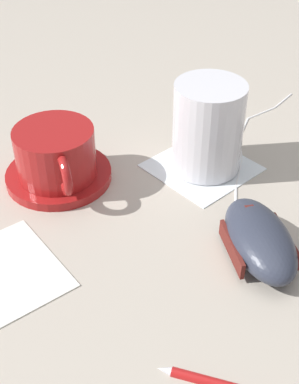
{
  "coord_description": "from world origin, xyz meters",
  "views": [
    {
      "loc": [
        -0.18,
        0.39,
        0.38
      ],
      "look_at": [
        0.01,
        -0.01,
        0.03
      ],
      "focal_mm": 50.0,
      "sensor_mm": 36.0,
      "label": 1
    }
  ],
  "objects_px": {
    "saucer": "(59,175)",
    "drinking_glass": "(208,127)",
    "computer_mouse": "(259,241)",
    "coffee_cup": "(56,153)"
  },
  "relations": [
    {
      "from": "saucer",
      "to": "drinking_glass",
      "type": "distance_m",
      "value": 0.18
    },
    {
      "from": "coffee_cup",
      "to": "computer_mouse",
      "type": "bearing_deg",
      "value": 176.33
    },
    {
      "from": "computer_mouse",
      "to": "drinking_glass",
      "type": "relative_size",
      "value": 1.22
    },
    {
      "from": "saucer",
      "to": "drinking_glass",
      "type": "bearing_deg",
      "value": -146.18
    },
    {
      "from": "coffee_cup",
      "to": "drinking_glass",
      "type": "xyz_separation_m",
      "value": [
        -0.14,
        -0.1,
        0.02
      ]
    },
    {
      "from": "saucer",
      "to": "coffee_cup",
      "type": "relative_size",
      "value": 1.23
    },
    {
      "from": "saucer",
      "to": "coffee_cup",
      "type": "xyz_separation_m",
      "value": [
        -0.0,
        0.01,
        0.03
      ]
    },
    {
      "from": "computer_mouse",
      "to": "drinking_glass",
      "type": "distance_m",
      "value": 0.16
    },
    {
      "from": "computer_mouse",
      "to": "saucer",
      "type": "bearing_deg",
      "value": -4.82
    },
    {
      "from": "saucer",
      "to": "computer_mouse",
      "type": "height_order",
      "value": "computer_mouse"
    }
  ]
}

